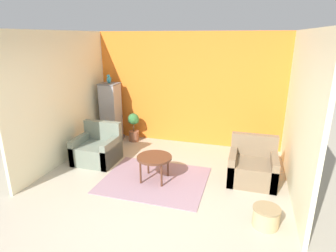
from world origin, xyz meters
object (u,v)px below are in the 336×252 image
object	(u,v)px
armchair_left	(97,149)
birdcage	(111,113)
parrot	(109,79)
potted_plant	(134,125)
coffee_table	(154,159)
armchair_right	(252,167)
wicker_basket	(266,216)

from	to	relation	value
armchair_left	birdcage	bearing A→B (deg)	103.63
birdcage	parrot	size ratio (longest dim) A/B	6.69
birdcage	parrot	world-z (taller)	parrot
armchair_left	birdcage	xyz separation A→B (m)	(-0.30, 1.25, 0.45)
armchair_left	potted_plant	bearing A→B (deg)	79.35
parrot	potted_plant	xyz separation A→B (m)	(0.56, 0.09, -1.14)
coffee_table	parrot	xyz separation A→B (m)	(-1.73, 1.69, 1.13)
coffee_table	armchair_right	world-z (taller)	armchair_right
coffee_table	wicker_basket	xyz separation A→B (m)	(1.91, -0.80, -0.27)
birdcage	wicker_basket	bearing A→B (deg)	-34.36
potted_plant	wicker_basket	world-z (taller)	potted_plant
wicker_basket	armchair_left	bearing A→B (deg)	159.68
birdcage	armchair_left	bearing A→B (deg)	-76.37
parrot	birdcage	bearing A→B (deg)	-90.00
armchair_right	parrot	size ratio (longest dim) A/B	3.84
birdcage	potted_plant	world-z (taller)	birdcage
coffee_table	armchair_left	distance (m)	1.50
coffee_table	wicker_basket	size ratio (longest dim) A/B	1.67
parrot	armchair_left	bearing A→B (deg)	-76.39
armchair_left	armchair_right	world-z (taller)	same
armchair_left	wicker_basket	xyz separation A→B (m)	(3.34, -1.24, -0.11)
coffee_table	armchair_right	size ratio (longest dim) A/B	0.76
coffee_table	wicker_basket	world-z (taller)	coffee_table
potted_plant	birdcage	bearing A→B (deg)	-170.76
armchair_left	parrot	size ratio (longest dim) A/B	3.84
armchair_left	wicker_basket	size ratio (longest dim) A/B	2.20
coffee_table	wicker_basket	distance (m)	2.09
armchair_left	wicker_basket	bearing A→B (deg)	-20.32
wicker_basket	birdcage	bearing A→B (deg)	145.64
parrot	armchair_right	bearing A→B (deg)	-19.27
birdcage	potted_plant	xyz separation A→B (m)	(0.56, 0.09, -0.31)
coffee_table	parrot	world-z (taller)	parrot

